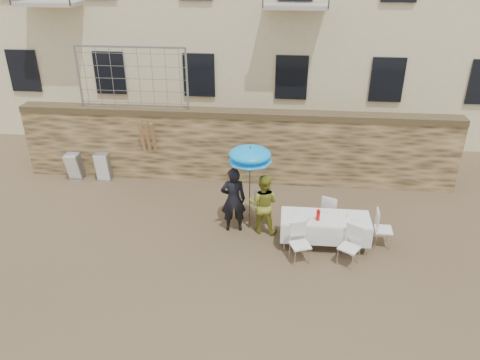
# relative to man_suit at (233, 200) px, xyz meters

# --- Properties ---
(ground) EXTENTS (80.00, 80.00, 0.00)m
(ground) POSITION_rel_man_suit_xyz_m (-0.24, -2.14, -0.87)
(ground) COLOR brown
(ground) RESTS_ON ground
(stone_wall) EXTENTS (13.00, 0.50, 2.20)m
(stone_wall) POSITION_rel_man_suit_xyz_m (-0.24, 2.86, 0.23)
(stone_wall) COLOR olive
(stone_wall) RESTS_ON ground
(chain_link_fence) EXTENTS (3.20, 0.06, 1.80)m
(chain_link_fence) POSITION_rel_man_suit_xyz_m (-3.24, 2.86, 2.23)
(chain_link_fence) COLOR gray
(chain_link_fence) RESTS_ON stone_wall
(man_suit) EXTENTS (0.70, 0.52, 1.74)m
(man_suit) POSITION_rel_man_suit_xyz_m (0.00, 0.00, 0.00)
(man_suit) COLOR black
(man_suit) RESTS_ON ground
(woman_dress) EXTENTS (0.85, 0.71, 1.58)m
(woman_dress) POSITION_rel_man_suit_xyz_m (0.75, 0.00, -0.08)
(woman_dress) COLOR gold
(woman_dress) RESTS_ON ground
(umbrella) EXTENTS (1.07, 1.07, 2.13)m
(umbrella) POSITION_rel_man_suit_xyz_m (0.40, 0.10, 1.14)
(umbrella) COLOR #3F3F44
(umbrella) RESTS_ON ground
(couple_chair_left) EXTENTS (0.53, 0.53, 0.96)m
(couple_chair_left) POSITION_rel_man_suit_xyz_m (-0.00, 0.55, -0.39)
(couple_chair_left) COLOR white
(couple_chair_left) RESTS_ON ground
(couple_chair_right) EXTENTS (0.50, 0.50, 0.96)m
(couple_chair_right) POSITION_rel_man_suit_xyz_m (0.70, 0.55, -0.39)
(couple_chair_right) COLOR white
(couple_chair_right) RESTS_ON ground
(banquet_table) EXTENTS (2.10, 0.85, 0.78)m
(banquet_table) POSITION_rel_man_suit_xyz_m (2.27, -0.46, -0.14)
(banquet_table) COLOR white
(banquet_table) RESTS_ON ground
(soda_bottle) EXTENTS (0.09, 0.09, 0.26)m
(soda_bottle) POSITION_rel_man_suit_xyz_m (2.07, -0.61, 0.03)
(soda_bottle) COLOR red
(soda_bottle) RESTS_ON banquet_table
(table_chair_front_left) EXTENTS (0.62, 0.62, 0.96)m
(table_chair_front_left) POSITION_rel_man_suit_xyz_m (1.67, -1.21, -0.39)
(table_chair_front_left) COLOR white
(table_chair_front_left) RESTS_ON ground
(table_chair_front_right) EXTENTS (0.66, 0.66, 0.96)m
(table_chair_front_right) POSITION_rel_man_suit_xyz_m (2.77, -1.21, -0.39)
(table_chair_front_right) COLOR white
(table_chair_front_right) RESTS_ON ground
(table_chair_back) EXTENTS (0.64, 0.64, 0.96)m
(table_chair_back) POSITION_rel_man_suit_xyz_m (2.47, 0.34, -0.39)
(table_chair_back) COLOR white
(table_chair_back) RESTS_ON ground
(table_chair_side) EXTENTS (0.50, 0.50, 0.96)m
(table_chair_side) POSITION_rel_man_suit_xyz_m (3.67, -0.36, -0.39)
(table_chair_side) COLOR white
(table_chair_side) RESTS_ON ground
(chair_stack_left) EXTENTS (0.46, 0.47, 0.92)m
(chair_stack_left) POSITION_rel_man_suit_xyz_m (-5.21, 2.54, -0.41)
(chair_stack_left) COLOR white
(chair_stack_left) RESTS_ON ground
(chair_stack_right) EXTENTS (0.46, 0.40, 0.92)m
(chair_stack_right) POSITION_rel_man_suit_xyz_m (-4.31, 2.54, -0.41)
(chair_stack_right) COLOR white
(chair_stack_right) RESTS_ON ground
(wood_planks) EXTENTS (0.70, 0.20, 2.00)m
(wood_planks) POSITION_rel_man_suit_xyz_m (-2.71, 2.61, 0.13)
(wood_planks) COLOR #A37749
(wood_planks) RESTS_ON ground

